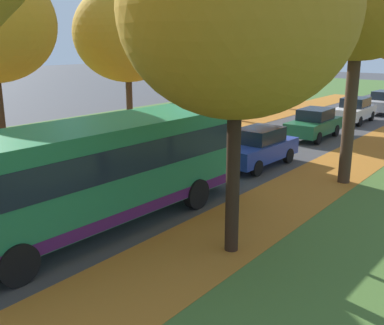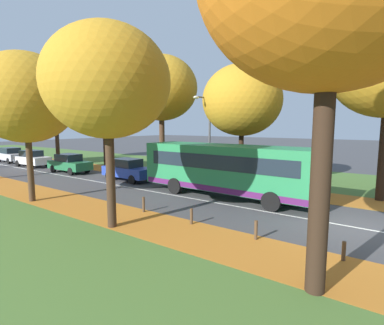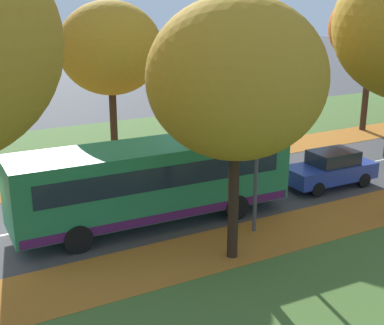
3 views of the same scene
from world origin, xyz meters
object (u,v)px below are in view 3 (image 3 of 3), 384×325
at_px(bollard_fourth, 141,169).
at_px(streetlamp_right, 252,128).
at_px(bollard_third, 81,179).
at_px(tree_left_mid, 235,47).
at_px(tree_left_far, 372,28).
at_px(tree_right_near, 236,79).
at_px(car_blue_lead, 330,169).
at_px(bollard_second, 14,190).
at_px(bus, 153,179).
at_px(tree_left_near, 110,49).

relative_size(bollard_fourth, streetlamp_right, 0.12).
bearing_deg(streetlamp_right, bollard_third, -151.24).
height_order(tree_left_mid, tree_left_far, tree_left_far).
bearing_deg(bollard_third, tree_left_far, 95.11).
height_order(bollard_third, streetlamp_right, streetlamp_right).
distance_m(tree_right_near, bollard_third, 10.63).
bearing_deg(car_blue_lead, bollard_second, -112.81).
xyz_separation_m(tree_left_far, bollard_second, (1.70, -21.79, -5.93)).
height_order(streetlamp_right, bus, streetlamp_right).
bearing_deg(bollard_second, tree_right_near, 29.85).
height_order(tree_left_near, tree_left_mid, tree_left_near).
relative_size(tree_left_far, bollard_second, 12.11).
bearing_deg(bus, bollard_second, -141.29).
xyz_separation_m(tree_left_far, bus, (6.76, -17.73, -4.58)).
height_order(bollard_third, car_blue_lead, car_blue_lead).
xyz_separation_m(tree_right_near, bus, (-3.79, -1.03, -4.07)).
relative_size(tree_right_near, bus, 0.78).
relative_size(streetlamp_right, bus, 0.57).
bearing_deg(streetlamp_right, tree_left_mid, 150.17).
bearing_deg(bollard_third, car_blue_lead, 61.37).
height_order(bollard_third, bus, bus).
relative_size(tree_left_near, bollard_second, 11.17).
height_order(tree_right_near, bollard_third, tree_right_near).
bearing_deg(tree_left_mid, bollard_third, -77.93).
xyz_separation_m(tree_left_far, tree_right_near, (10.55, -16.70, -0.51)).
bearing_deg(tree_left_mid, bollard_fourth, -72.10).
height_order(tree_left_near, bollard_third, tree_left_near).
distance_m(bollard_third, streetlamp_right, 8.95).
bearing_deg(bollard_second, tree_left_mid, 99.30).
bearing_deg(bollard_fourth, tree_right_near, -4.30).
xyz_separation_m(bollard_second, bollard_fourth, (0.08, 5.74, 0.01)).
relative_size(bus, car_blue_lead, 2.47).
bearing_deg(tree_left_far, tree_right_near, -57.71).
bearing_deg(streetlamp_right, car_blue_lead, 109.07).
relative_size(tree_left_far, bus, 0.82).
bearing_deg(car_blue_lead, tree_left_near, -135.70).
height_order(tree_left_near, car_blue_lead, tree_left_near).
height_order(tree_left_far, tree_right_near, tree_left_far).
bearing_deg(bollard_fourth, car_blue_lead, 52.63).
relative_size(tree_right_near, car_blue_lead, 1.93).
xyz_separation_m(tree_right_near, car_blue_lead, (-3.58, 7.47, -4.96)).
distance_m(bollard_second, bollard_fourth, 5.75).
relative_size(tree_left_near, tree_left_far, 0.92).
relative_size(tree_left_near, bollard_third, 11.81).
bearing_deg(bollard_fourth, streetlamp_right, 8.80).
height_order(bollard_fourth, car_blue_lead, car_blue_lead).
height_order(tree_left_mid, bus, tree_left_mid).
bearing_deg(tree_left_near, bollard_fourth, 11.09).
distance_m(tree_left_near, tree_left_far, 16.49).
xyz_separation_m(streetlamp_right, car_blue_lead, (-1.97, 5.70, -2.92)).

